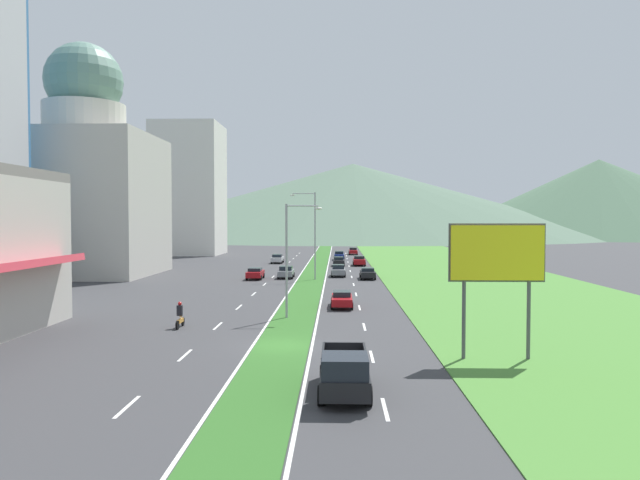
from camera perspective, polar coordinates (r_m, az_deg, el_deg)
ground_plane at (r=34.87m, az=-3.71°, el=-10.29°), size 600.00×600.00×0.00m
grass_median at (r=94.27m, az=-0.28°, el=-2.49°), size 3.20×240.00×0.06m
grass_verge_right at (r=95.80m, az=12.15°, el=-2.47°), size 24.00×240.00×0.06m
lane_dash_left_1 at (r=25.30m, az=-18.25°, el=-15.15°), size 0.16×2.80×0.01m
lane_dash_left_2 at (r=33.42m, az=-13.01°, el=-10.88°), size 0.16×2.80×0.01m
lane_dash_left_3 at (r=41.81m, az=-9.92°, el=-8.25°), size 0.16×2.80×0.01m
lane_dash_left_4 at (r=50.34m, az=-7.90°, el=-6.49°), size 0.16×2.80×0.01m
lane_dash_left_5 at (r=58.95m, az=-6.47°, el=-5.24°), size 0.16×2.80×0.01m
lane_dash_left_6 at (r=67.60m, az=-5.41°, el=-4.30°), size 0.16×2.80×0.01m
lane_dash_left_7 at (r=76.29m, az=-4.59°, el=-3.58°), size 0.16×2.80×0.01m
lane_dash_left_8 at (r=84.99m, az=-3.94°, el=-3.01°), size 0.16×2.80×0.01m
lane_dash_left_9 at (r=93.72m, az=-3.42°, el=-2.54°), size 0.16×2.80×0.01m
lane_dash_left_10 at (r=102.45m, az=-2.98°, el=-2.15°), size 0.16×2.80×0.01m
lane_dash_left_11 at (r=111.20m, az=-2.61°, el=-1.82°), size 0.16×2.80×0.01m
lane_dash_left_12 at (r=119.95m, az=-2.29°, el=-1.54°), size 0.16×2.80×0.01m
lane_dash_left_13 at (r=128.70m, az=-2.02°, el=-1.30°), size 0.16×2.80×0.01m
lane_dash_right_1 at (r=23.97m, az=6.35°, el=-16.04°), size 0.16×2.80×0.01m
lane_dash_right_2 at (r=32.42m, az=5.06°, el=-11.23°), size 0.16×2.80×0.01m
lane_dash_right_3 at (r=41.02m, az=4.33°, el=-8.42°), size 0.16×2.80×0.01m
lane_dash_right_4 at (r=49.68m, az=3.86°, el=-6.59°), size 0.16×2.80×0.01m
lane_dash_right_5 at (r=58.39m, az=3.53°, el=-5.30°), size 0.16×2.80×0.01m
lane_dash_right_6 at (r=67.11m, az=3.29°, el=-4.34°), size 0.16×2.80×0.01m
lane_dash_right_7 at (r=75.85m, az=3.11°, el=-3.61°), size 0.16×2.80×0.01m
lane_dash_right_8 at (r=84.61m, az=2.96°, el=-3.03°), size 0.16×2.80×0.01m
lane_dash_right_9 at (r=93.37m, az=2.84°, el=-2.55°), size 0.16×2.80×0.01m
lane_dash_right_10 at (r=102.13m, az=2.74°, el=-2.16°), size 0.16×2.80×0.01m
lane_dash_right_11 at (r=110.90m, az=2.66°, el=-1.83°), size 0.16×2.80×0.01m
lane_dash_right_12 at (r=119.67m, az=2.58°, el=-1.55°), size 0.16×2.80×0.01m
lane_dash_right_13 at (r=128.45m, az=2.52°, el=-1.31°), size 0.16×2.80×0.01m
edge_line_median_left at (r=94.34m, az=-1.34°, el=-2.50°), size 0.16×240.00×0.01m
edge_line_median_right at (r=94.22m, az=0.79°, el=-2.51°), size 0.16×240.00×0.01m
domed_building at (r=84.90m, az=-21.87°, el=5.15°), size 18.14×18.14×30.92m
midrise_colored at (r=127.79m, az=-12.63°, el=4.82°), size 13.70×13.70×27.59m
hill_far_left at (r=336.57m, az=-10.17°, el=2.50°), size 198.47×198.47×20.97m
hill_far_center at (r=278.00m, az=3.22°, el=3.95°), size 233.36×233.36×33.76m
hill_far_right at (r=285.29m, az=25.47°, el=3.72°), size 144.02×144.02×33.79m
street_lamp_near at (r=43.89m, az=-2.87°, el=-1.21°), size 2.76×0.40×8.60m
street_lamp_mid at (r=71.77m, az=-0.73°, el=0.97°), size 3.16×0.46×10.76m
billboard_roadside at (r=32.15m, az=16.85°, el=-1.76°), size 5.05×0.28×7.22m
car_0 at (r=76.45m, az=1.80°, el=-2.99°), size 1.90×4.04×1.54m
car_1 at (r=94.59m, az=3.83°, el=-2.02°), size 2.01×4.55×1.56m
car_2 at (r=73.37m, az=4.66°, el=-3.24°), size 1.93×4.18×1.40m
car_3 at (r=99.92m, az=-4.17°, el=-1.81°), size 1.96×4.66×1.53m
car_4 at (r=107.58m, az=1.88°, el=-1.52°), size 1.93×4.48×1.61m
car_5 at (r=123.99m, az=3.24°, el=-1.08°), size 1.86×4.71×1.50m
car_6 at (r=93.71m, az=1.84°, el=-2.08°), size 1.86×4.20×1.44m
car_7 at (r=74.34m, az=-3.32°, el=-3.13°), size 1.95×4.15×1.54m
car_8 at (r=49.80m, az=2.14°, el=-5.75°), size 1.86×4.51×1.35m
car_9 at (r=73.39m, az=-6.32°, el=-3.23°), size 1.95×4.39×1.42m
pickup_truck_0 at (r=25.25m, az=2.40°, el=-12.78°), size 2.18×5.40×2.00m
motorcycle_rider at (r=41.58m, az=-13.47°, el=-7.30°), size 0.36×2.00×1.80m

